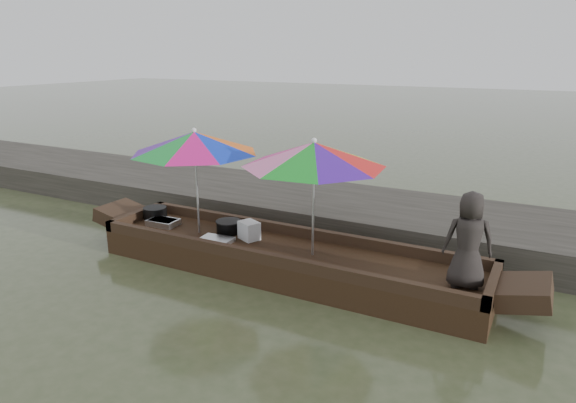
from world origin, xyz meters
The scene contains 11 objects.
water centered at (0.00, 0.00, 0.00)m, with size 80.00×80.00×0.00m, color #3D4629.
dock centered at (0.00, 2.20, 0.25)m, with size 22.00×2.20×0.50m, color #2D2B26.
boat_hull centered at (0.00, 0.00, 0.17)m, with size 5.41×1.20×0.35m, color black.
cooking_pot centered at (-2.45, 0.20, 0.45)m, with size 0.37×0.37×0.19m, color black.
tray_crayfish centered at (-2.13, 0.02, 0.39)m, with size 0.45×0.31×0.09m, color silver.
tray_scallop centered at (-0.98, -0.22, 0.38)m, with size 0.45×0.31×0.06m, color silver.
charcoal_grill centered at (-1.05, 0.21, 0.43)m, with size 0.36×0.36×0.17m, color black.
supply_bag centered at (-0.63, 0.11, 0.48)m, with size 0.28×0.22×0.26m, color silver.
vendor centered at (2.35, -0.05, 0.91)m, with size 0.55×0.36×1.13m, color #272321.
umbrella_bow centered at (-1.44, 0.00, 1.12)m, with size 1.82×1.82×1.55m, color #FF5E0C, non-canonical shape.
umbrella_stern centered at (0.42, 0.00, 1.12)m, with size 1.83×1.83×1.55m, color red, non-canonical shape.
Camera 1 is at (3.07, -5.72, 2.93)m, focal length 32.00 mm.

